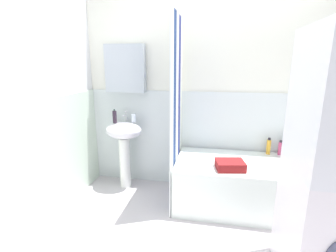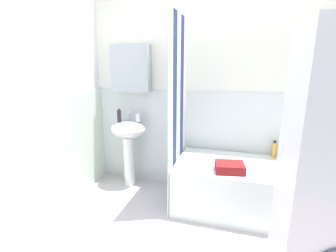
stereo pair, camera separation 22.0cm
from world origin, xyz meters
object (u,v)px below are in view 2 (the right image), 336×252
sink (128,139)px  body_wash_bottle (286,152)px  toothbrush_cup (138,117)px  bathtub (244,188)px  conditioner_bottle (274,150)px  lotion_bottle (296,150)px  washer_dryer_stack (336,178)px  soap_dispenser (119,116)px  shampoo_bottle (307,153)px  towel_folded (230,167)px

sink → body_wash_bottle: size_ratio=4.81×
toothbrush_cup → bathtub: bearing=-10.8°
toothbrush_cup → conditioner_bottle: toothbrush_cup is taller
lotion_bottle → washer_dryer_stack: size_ratio=0.13×
lotion_bottle → body_wash_bottle: (-0.09, 0.00, -0.03)m
lotion_bottle → body_wash_bottle: 0.10m
body_wash_bottle → soap_dispenser: bearing=-175.3°
soap_dispenser → bathtub: bearing=-5.8°
soap_dispenser → lotion_bottle: soap_dispenser is taller
shampoo_bottle → towel_folded: 0.92m
towel_folded → bathtub: bearing=51.9°
bathtub → washer_dryer_stack: size_ratio=0.82×
sink → shampoo_bottle: 2.02m
sink → conditioner_bottle: size_ratio=4.31×
toothbrush_cup → towel_folded: toothbrush_cup is taller
bathtub → lotion_bottle: size_ratio=6.36×
body_wash_bottle → washer_dryer_stack: (0.05, -1.25, 0.28)m
conditioner_bottle → towel_folded: conditioner_bottle is taller
bathtub → conditioner_bottle: 0.55m
soap_dispenser → shampoo_bottle: soap_dispenser is taller
shampoo_bottle → lotion_bottle: lotion_bottle is taller
body_wash_bottle → shampoo_bottle: bearing=-6.5°
lotion_bottle → body_wash_bottle: size_ratio=1.30×
sink → bathtub: 1.46m
lotion_bottle → washer_dryer_stack: washer_dryer_stack is taller
shampoo_bottle → sink: bearing=-177.2°
shampoo_bottle → towel_folded: shampoo_bottle is taller
lotion_bottle → body_wash_bottle: bearing=179.4°
conditioner_bottle → washer_dryer_stack: size_ratio=0.11×
body_wash_bottle → bathtub: bearing=-143.3°
conditioner_bottle → towel_folded: size_ratio=0.71×
toothbrush_cup → washer_dryer_stack: washer_dryer_stack is taller
shampoo_bottle → body_wash_bottle: size_ratio=1.17×
sink → bathtub: sink is taller
toothbrush_cup → conditioner_bottle: size_ratio=0.51×
soap_dispenser → body_wash_bottle: soap_dispenser is taller
towel_folded → washer_dryer_stack: 1.01m
sink → lotion_bottle: (1.92, 0.12, 0.00)m
body_wash_bottle → conditioner_bottle: bearing=178.7°
sink → lotion_bottle: 1.92m
conditioner_bottle → toothbrush_cup: bearing=-177.6°
shampoo_bottle → towel_folded: (-0.77, -0.49, -0.05)m
soap_dispenser → lotion_bottle: (2.01, 0.16, -0.29)m
soap_dispenser → body_wash_bottle: size_ratio=0.97×
sink → washer_dryer_stack: size_ratio=0.48×
bathtub → towel_folded: 0.39m
towel_folded → sink: bearing=162.5°
conditioner_bottle → body_wash_bottle: bearing=-1.3°
toothbrush_cup → body_wash_bottle: bearing=2.1°
toothbrush_cup → shampoo_bottle: bearing=1.2°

